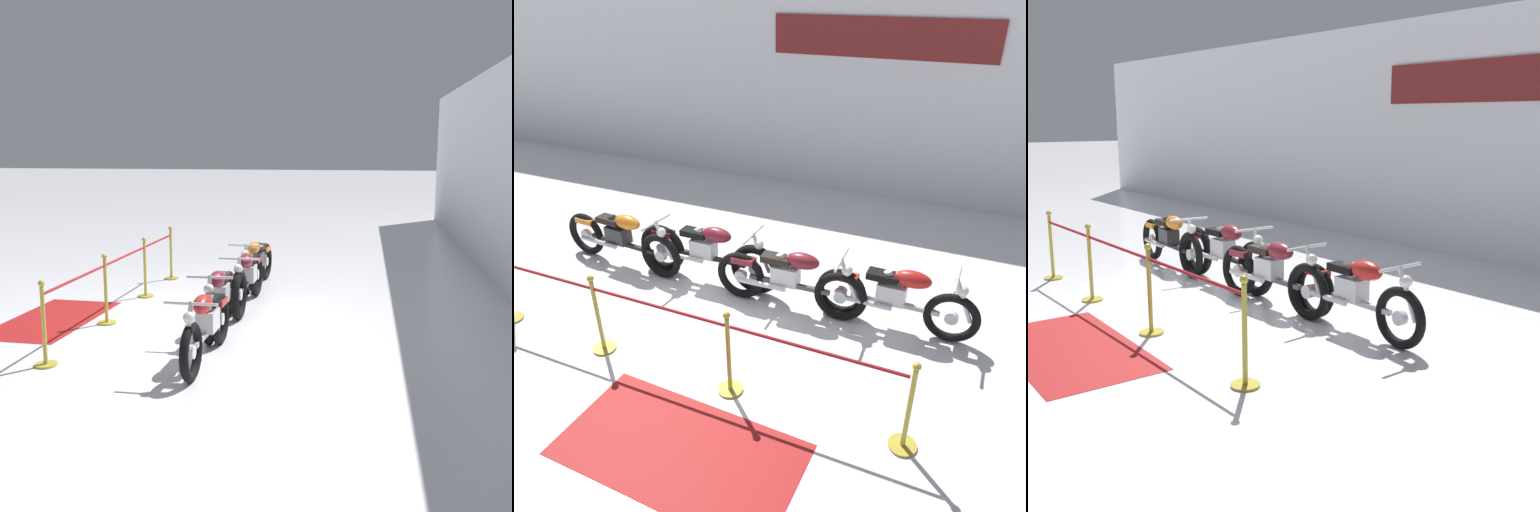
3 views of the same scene
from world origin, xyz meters
TOP-DOWN VIEW (x-y plane):
  - ground_plane at (0.00, 0.00)m, footprint 120.00×120.00m
  - motorcycle_orange_0 at (-2.08, 0.54)m, footprint 2.25×0.62m
  - motorcycle_maroon_1 at (-0.62, 0.66)m, footprint 2.33×0.62m
  - motorcycle_maroon_2 at (0.74, 0.49)m, footprint 2.14×0.62m
  - motorcycle_red_3 at (2.13, 0.63)m, footprint 2.09×0.62m
  - stanchion_far_left at (-1.08, -1.24)m, footprint 5.27×0.28m
  - stanchion_mid_left at (-1.01, -1.24)m, footprint 0.28×0.28m
  - stanchion_mid_right at (0.73, -1.24)m, footprint 0.28×0.28m
  - stanchion_far_right at (2.62, -1.24)m, footprint 0.28×0.28m
  - floor_banner at (0.65, -2.15)m, footprint 2.41×1.30m

SIDE VIEW (x-z plane):
  - ground_plane at x=0.00m, z-range 0.00..0.00m
  - floor_banner at x=0.65m, z-range 0.00..0.01m
  - stanchion_mid_left at x=-1.01m, z-range -0.17..0.88m
  - stanchion_mid_right at x=0.73m, z-range -0.17..0.88m
  - stanchion_far_right at x=2.62m, z-range -0.17..0.88m
  - motorcycle_red_3 at x=2.13m, z-range 0.00..0.92m
  - motorcycle_orange_0 at x=-2.08m, z-range 0.00..0.93m
  - motorcycle_maroon_2 at x=0.74m, z-range 0.00..0.93m
  - motorcycle_maroon_1 at x=-0.62m, z-range -0.01..0.95m
  - stanchion_far_left at x=-1.08m, z-range 0.13..1.18m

